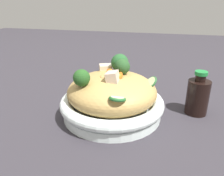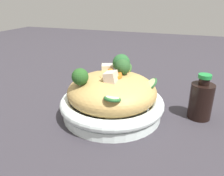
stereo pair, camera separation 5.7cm
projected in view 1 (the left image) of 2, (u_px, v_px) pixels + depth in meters
The scene contains 8 objects.
ground_plane at pixel (112, 115), 0.60m from camera, with size 3.00×3.00×0.00m, color #302D33.
serving_bowl at pixel (112, 106), 0.59m from camera, with size 0.27×0.27×0.05m.
noodle_heap at pixel (112, 91), 0.57m from camera, with size 0.23×0.23×0.09m.
broccoli_florets at pixel (110, 68), 0.56m from camera, with size 0.13×0.16×0.07m.
carrot_coins at pixel (117, 74), 0.56m from camera, with size 0.06×0.09×0.02m.
zucchini_slices at pixel (128, 81), 0.56m from camera, with size 0.13×0.21×0.05m.
chicken_chunks at pixel (109, 73), 0.56m from camera, with size 0.08×0.12×0.03m.
soy_sauce_bottle at pixel (198, 96), 0.59m from camera, with size 0.06×0.06×0.12m.
Camera 1 is at (-0.13, 0.51, 0.29)m, focal length 35.66 mm.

